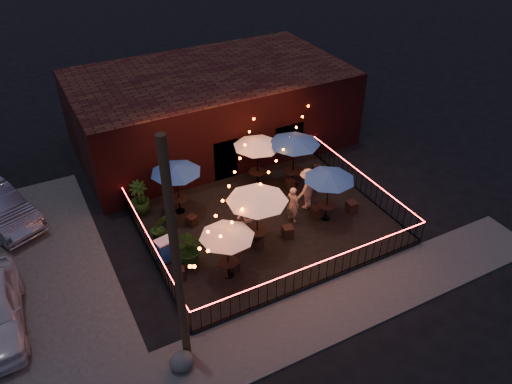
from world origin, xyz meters
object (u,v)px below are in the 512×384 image
cafe_table_0 (227,234)px  cafe_table_1 (176,170)px  cafe_table_3 (258,143)px  cooler (166,249)px  utility_pole (176,263)px  boulder (182,361)px  cafe_table_5 (294,141)px  cafe_table_4 (329,176)px  cafe_table_2 (257,197)px

cafe_table_0 → cafe_table_1: size_ratio=1.04×
cafe_table_3 → cooler: (-5.56, -2.93, -1.78)m
utility_pole → cooler: size_ratio=8.41×
cafe_table_0 → boulder: size_ratio=2.96×
boulder → cafe_table_3: bearing=49.0°
cafe_table_1 → cafe_table_3: size_ratio=0.97×
cafe_table_3 → cafe_table_5: cafe_table_5 is taller
cafe_table_0 → utility_pole: bearing=-136.5°
utility_pole → cafe_table_1: size_ratio=3.35×
cafe_table_4 → cafe_table_1: bearing=147.8°
cafe_table_4 → cafe_table_5: cafe_table_5 is taller
cafe_table_2 → cafe_table_3: cafe_table_2 is taller
cafe_table_0 → cafe_table_3: cafe_table_3 is taller
cafe_table_2 → cafe_table_5: 4.75m
cooler → cafe_table_5: bearing=6.8°
cafe_table_4 → boulder: (-8.17, -4.12, -1.99)m
utility_pole → cafe_table_0: size_ratio=3.22×
cafe_table_5 → utility_pole: bearing=-140.1°
cafe_table_2 → cafe_table_5: bearing=41.5°
utility_pole → cafe_table_5: (7.94, 6.64, -1.47)m
cafe_table_0 → cafe_table_5: (5.30, 4.14, 0.36)m
cafe_table_2 → cafe_table_4: 3.49m
cafe_table_4 → cafe_table_5: 2.93m
cafe_table_0 → cafe_table_2: bearing=29.6°
cafe_table_4 → cafe_table_5: (0.09, 2.92, 0.22)m
cooler → boulder: size_ratio=1.13×
cafe_table_0 → cafe_table_4: bearing=13.2°
cafe_table_2 → cafe_table_4: size_ratio=1.17×
cafe_table_2 → cafe_table_1: bearing=118.0°
cafe_table_0 → cafe_table_1: 4.63m
cafe_table_5 → cooler: cafe_table_5 is taller
cafe_table_2 → cooler: bearing=164.3°
cafe_table_3 → cafe_table_4: (1.39, -3.68, -0.09)m
cooler → boulder: cooler is taller
cafe_table_4 → cooler: cafe_table_4 is taller
utility_pole → cafe_table_0: utility_pole is taller
utility_pole → boulder: bearing=-128.8°
cafe_table_1 → cafe_table_3: 4.03m
cafe_table_5 → cooler: (-7.04, -2.17, -1.90)m
utility_pole → cooler: 5.66m
cafe_table_4 → cafe_table_5: size_ratio=0.92×
cafe_table_4 → cooler: 7.19m
cafe_table_1 → cooler: (-1.54, -2.66, -1.70)m
cafe_table_4 → cooler: bearing=173.9°
utility_pole → cafe_table_0: (2.64, 2.50, -1.82)m
cafe_table_1 → cafe_table_3: cafe_table_3 is taller
cafe_table_5 → boulder: cafe_table_5 is taller
cafe_table_2 → cafe_table_5: cafe_table_2 is taller
utility_pole → cafe_table_2: (4.38, 3.49, -1.43)m
cafe_table_0 → cafe_table_4: 5.36m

